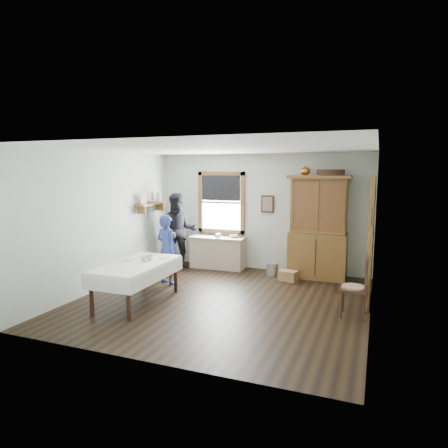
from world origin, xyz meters
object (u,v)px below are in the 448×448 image
at_px(china_hutch, 318,227).
at_px(pail, 272,269).
at_px(figure_dark, 179,234).
at_px(spindle_chair, 354,286).
at_px(woman_blue, 167,252).
at_px(work_counter, 218,252).
at_px(dining_table, 137,283).
at_px(wicker_basket, 288,276).

height_order(china_hutch, pail, china_hutch).
xyz_separation_m(pail, figure_dark, (-2.24, -0.18, 0.69)).
xyz_separation_m(spindle_chair, pail, (-1.84, 2.00, -0.36)).
bearing_deg(woman_blue, work_counter, -89.40).
relative_size(china_hutch, dining_table, 1.25).
bearing_deg(spindle_chair, dining_table, -168.21).
height_order(dining_table, wicker_basket, dining_table).
xyz_separation_m(work_counter, dining_table, (-0.39, -2.84, -0.02)).
height_order(work_counter, pail, work_counter).
height_order(dining_table, spindle_chair, spindle_chair).
distance_m(wicker_basket, woman_blue, 2.60).
bearing_deg(wicker_basket, china_hutch, 41.33).
distance_m(dining_table, figure_dark, 2.57).
bearing_deg(spindle_chair, woman_blue, 172.57).
distance_m(work_counter, china_hutch, 2.46).
bearing_deg(china_hutch, pail, -172.10).
bearing_deg(woman_blue, wicker_basket, -137.39).
bearing_deg(dining_table, spindle_chair, 10.48).
height_order(china_hutch, spindle_chair, china_hutch).
bearing_deg(woman_blue, china_hutch, -133.97).
relative_size(china_hutch, figure_dark, 1.34).
xyz_separation_m(dining_table, wicker_basket, (2.20, 2.33, -0.25)).
bearing_deg(dining_table, china_hutch, 45.69).
distance_m(dining_table, wicker_basket, 3.22).
relative_size(spindle_chair, wicker_basket, 2.65).
relative_size(dining_table, woman_blue, 1.34).
bearing_deg(spindle_chair, work_counter, 147.38).
relative_size(china_hutch, woman_blue, 1.67).
xyz_separation_m(spindle_chair, woman_blue, (-3.70, 0.57, 0.17)).
relative_size(dining_table, figure_dark, 1.07).
bearing_deg(wicker_basket, dining_table, -133.35).
distance_m(spindle_chair, wicker_basket, 2.22).
xyz_separation_m(spindle_chair, figure_dark, (-4.07, 1.82, 0.34)).
relative_size(china_hutch, spindle_chair, 2.25).
bearing_deg(spindle_chair, wicker_basket, 131.61).
xyz_separation_m(pail, wicker_basket, (0.43, -0.33, -0.03)).
xyz_separation_m(china_hutch, wicker_basket, (-0.53, -0.47, -1.00)).
bearing_deg(work_counter, spindle_chair, -35.98).
distance_m(pail, figure_dark, 2.35).
bearing_deg(wicker_basket, work_counter, 164.39).
distance_m(china_hutch, dining_table, 3.99).
height_order(work_counter, wicker_basket, work_counter).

